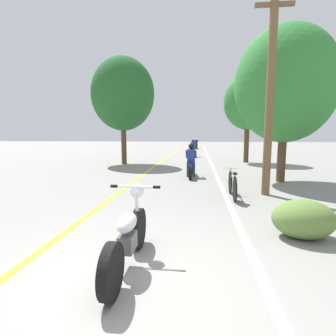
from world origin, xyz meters
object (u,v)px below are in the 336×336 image
object	(u,v)px
utility_pole	(270,90)
roadside_tree_left	(123,94)
motorcycle_foreground	(128,235)
motorcycle_rider_mid	(193,150)
roadside_tree_right_near	(286,85)
motorcycle_rider_lead	(191,164)
motorcycle_rider_far	(196,145)
bicycle_parked	(232,185)
roadside_tree_right_far	(248,102)

from	to	relation	value
utility_pole	roadside_tree_left	size ratio (longest dim) A/B	0.94
motorcycle_foreground	motorcycle_rider_mid	size ratio (longest dim) A/B	0.91
roadside_tree_right_near	motorcycle_rider_lead	world-z (taller)	roadside_tree_right_near
utility_pole	motorcycle_rider_lead	bearing A→B (deg)	127.14
utility_pole	roadside_tree_left	distance (m)	10.30
roadside_tree_right_near	motorcycle_rider_far	bearing A→B (deg)	98.67
motorcycle_rider_far	bicycle_parked	xyz separation A→B (m)	(1.23, -25.56, -0.12)
motorcycle_rider_lead	roadside_tree_left	bearing A→B (deg)	133.22
utility_pole	motorcycle_rider_lead	size ratio (longest dim) A/B	2.87
motorcycle_rider_mid	roadside_tree_right_near	bearing A→B (deg)	-71.34
roadside_tree_right_near	motorcycle_foreground	xyz separation A→B (m)	(-4.21, -7.19, -3.25)
roadside_tree_right_far	roadside_tree_left	xyz separation A→B (m)	(-7.77, -1.74, 0.37)
bicycle_parked	motorcycle_rider_mid	bearing A→B (deg)	95.93
bicycle_parked	motorcycle_rider_far	bearing A→B (deg)	92.76
roadside_tree_right_near	utility_pole	bearing A→B (deg)	-115.87
motorcycle_foreground	roadside_tree_left	bearing A→B (deg)	106.19
roadside_tree_right_far	motorcycle_rider_far	size ratio (longest dim) A/B	2.60
roadside_tree_right_near	motorcycle_rider_far	world-z (taller)	roadside_tree_right_near
motorcycle_rider_lead	bicycle_parked	world-z (taller)	motorcycle_rider_lead
roadside_tree_right_far	motorcycle_foreground	world-z (taller)	roadside_tree_right_far
roadside_tree_right_near	motorcycle_rider_mid	xyz separation A→B (m)	(-3.65, 10.81, -3.18)
motorcycle_rider_mid	motorcycle_rider_lead	bearing A→B (deg)	-89.41
motorcycle_rider_lead	motorcycle_rider_far	distance (m)	21.91
roadside_tree_right_far	bicycle_parked	size ratio (longest dim) A/B	3.26
roadside_tree_right_far	motorcycle_rider_far	world-z (taller)	roadside_tree_right_far
utility_pole	motorcycle_rider_mid	distance (m)	13.68
roadside_tree_right_near	roadside_tree_right_far	size ratio (longest dim) A/B	1.03
roadside_tree_right_far	motorcycle_rider_mid	xyz separation A→B (m)	(-3.57, 3.71, -3.37)
roadside_tree_right_far	roadside_tree_right_near	bearing A→B (deg)	-89.35
roadside_tree_right_far	motorcycle_rider_mid	world-z (taller)	roadside_tree_right_far
motorcycle_rider_mid	motorcycle_rider_far	distance (m)	11.87
roadside_tree_left	motorcycle_rider_lead	distance (m)	7.31
utility_pole	motorcycle_rider_mid	bearing A→B (deg)	100.71
roadside_tree_left	bicycle_parked	distance (m)	10.71
roadside_tree_right_near	bicycle_parked	distance (m)	4.93
motorcycle_rider_far	roadside_tree_right_far	bearing A→B (deg)	-77.77
roadside_tree_right_far	roadside_tree_left	size ratio (longest dim) A/B	0.88
roadside_tree_right_near	roadside_tree_left	world-z (taller)	roadside_tree_left
roadside_tree_right_near	motorcycle_rider_mid	bearing A→B (deg)	108.66
motorcycle_rider_mid	motorcycle_rider_far	world-z (taller)	motorcycle_rider_mid
motorcycle_rider_lead	roadside_tree_right_far	bearing A→B (deg)	61.28
motorcycle_rider_mid	roadside_tree_left	bearing A→B (deg)	-127.67
utility_pole	bicycle_parked	xyz separation A→B (m)	(-1.07, -0.50, -2.76)
utility_pole	roadside_tree_right_near	xyz separation A→B (m)	(1.15, 2.38, 0.56)
utility_pole	motorcycle_foreground	distance (m)	6.30
roadside_tree_left	motorcycle_foreground	bearing A→B (deg)	-73.81
roadside_tree_left	motorcycle_foreground	world-z (taller)	roadside_tree_left
roadside_tree_right_far	bicycle_parked	distance (m)	10.80
roadside_tree_left	bicycle_parked	size ratio (longest dim) A/B	3.72
roadside_tree_left	motorcycle_foreground	xyz separation A→B (m)	(3.64, -12.55, -3.82)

